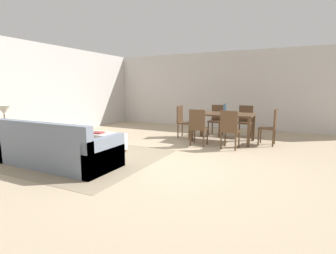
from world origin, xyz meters
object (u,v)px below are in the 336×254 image
at_px(dining_chair_far_left, 217,118).
at_px(dining_chair_far_right, 245,119).
at_px(dining_chair_head_east, 271,125).
at_px(couch, 58,150).
at_px(table_lamp, 4,111).
at_px(dining_table, 223,117).
at_px(dining_chair_near_right, 230,128).
at_px(book_on_ottoman, 98,133).
at_px(dining_chair_near_left, 198,125).
at_px(dining_chair_head_west, 183,120).
at_px(vase_centerpiece, 225,108).
at_px(side_table, 6,136).
at_px(ottoman_table, 103,141).

relative_size(dining_chair_far_left, dining_chair_far_right, 1.00).
distance_m(dining_chair_far_right, dining_chair_head_east, 1.15).
relative_size(couch, table_lamp, 4.34).
distance_m(dining_table, dining_chair_near_right, 0.96).
bearing_deg(book_on_ottoman, dining_table, 47.12).
distance_m(dining_chair_near_right, dining_chair_head_east, 1.22).
xyz_separation_m(dining_chair_near_left, dining_chair_near_right, (0.78, -0.00, 0.00)).
bearing_deg(table_lamp, dining_chair_head_west, 55.19).
relative_size(dining_chair_head_east, vase_centerpiece, 3.54).
distance_m(couch, dining_chair_far_left, 4.71).
xyz_separation_m(table_lamp, dining_chair_far_right, (4.10, 4.45, -0.45)).
distance_m(side_table, book_on_ottoman, 1.84).
bearing_deg(couch, book_on_ottoman, 90.55).
bearing_deg(side_table, couch, 1.75).
xyz_separation_m(table_lamp, vase_centerpiece, (3.70, 3.58, -0.08)).
bearing_deg(vase_centerpiece, dining_chair_near_right, -68.88).
bearing_deg(dining_chair_near_left, dining_chair_far_right, 64.35).
height_order(couch, dining_chair_near_left, dining_chair_near_left).
height_order(ottoman_table, table_lamp, table_lamp).
bearing_deg(ottoman_table, dining_chair_head_east, 35.43).
distance_m(dining_chair_near_left, dining_chair_far_right, 1.94).
relative_size(ottoman_table, dining_table, 0.61).
bearing_deg(table_lamp, book_on_ottoman, 39.04).
bearing_deg(side_table, dining_chair_far_right, 47.34).
bearing_deg(vase_centerpiece, side_table, -135.98).
xyz_separation_m(ottoman_table, dining_table, (2.14, 2.35, 0.43)).
relative_size(dining_chair_near_left, book_on_ottoman, 3.54).
bearing_deg(dining_chair_near_right, couch, -134.35).
height_order(dining_chair_near_right, dining_chair_head_east, same).
bearing_deg(dining_chair_far_right, dining_chair_head_west, -151.64).
bearing_deg(dining_chair_head_west, book_on_ottoman, -113.64).
bearing_deg(vase_centerpiece, book_on_ottoman, -133.22).
bearing_deg(vase_centerpiece, dining_chair_far_left, 118.01).
height_order(side_table, vase_centerpiece, vase_centerpiece).
distance_m(side_table, dining_chair_far_right, 6.05).
relative_size(couch, vase_centerpiece, 8.77).
bearing_deg(dining_chair_far_right, dining_table, -116.19).
relative_size(dining_chair_far_right, vase_centerpiece, 3.54).
bearing_deg(couch, dining_chair_near_right, 45.65).
xyz_separation_m(dining_chair_near_right, dining_chair_head_east, (0.83, 0.89, 0.00)).
height_order(ottoman_table, dining_table, dining_table).
height_order(dining_chair_far_left, dining_chair_head_east, same).
height_order(side_table, dining_chair_head_west, dining_chair_head_west).
distance_m(couch, side_table, 1.45).
distance_m(dining_chair_near_right, book_on_ottoman, 3.03).
bearing_deg(dining_chair_near_left, dining_table, 64.90).
bearing_deg(vase_centerpiece, dining_chair_head_west, 179.83).
distance_m(ottoman_table, dining_table, 3.20).
bearing_deg(dining_chair_far_left, couch, -113.01).
height_order(couch, dining_chair_far_left, dining_chair_far_left).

